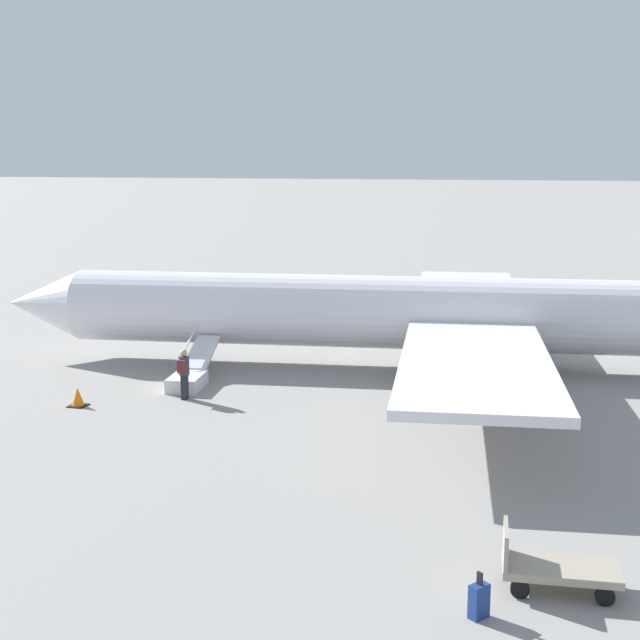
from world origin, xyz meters
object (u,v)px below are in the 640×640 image
Objects in this scene: boarding_stairs at (190,375)px; luggage_cart at (554,567)px; suitcase at (479,601)px; airplane_main at (461,313)px; passenger at (184,371)px.

boarding_stairs is 1.80× the size of luggage_cart.
airplane_main is at bearing -82.30° from suitcase.
airplane_main reaches higher than passenger.
luggage_cart is (-3.86, 17.64, -1.77)m from airplane_main.
passenger is at bearing -169.55° from boarding_stairs.
airplane_main reaches higher than luggage_cart.
airplane_main is at bearing -58.41° from passenger.
suitcase is (-2.58, 19.08, -1.90)m from airplane_main.
airplane_main is at bearing -82.46° from luggage_cart.
passenger reaches higher than luggage_cart.
passenger is 16.54m from suitcase.
airplane_main is 11.07m from passenger.
luggage_cart is at bearing -131.66° from suitcase.
passenger reaches higher than suitcase.
boarding_stairs is at bearing 10.45° from passenger.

